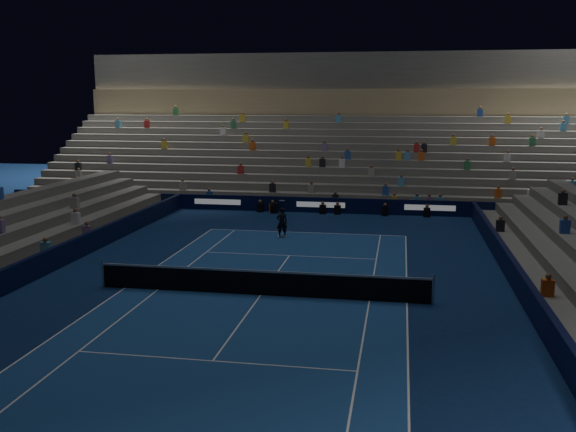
% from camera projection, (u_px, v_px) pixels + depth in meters
% --- Properties ---
extents(ground, '(90.00, 90.00, 0.00)m').
position_uv_depth(ground, '(261.00, 295.00, 24.63)').
color(ground, '#0C1F49').
rests_on(ground, ground).
extents(court_surface, '(10.97, 23.77, 0.01)m').
position_uv_depth(court_surface, '(261.00, 295.00, 24.62)').
color(court_surface, navy).
rests_on(court_surface, ground).
extents(sponsor_barrier_far, '(44.00, 0.25, 1.00)m').
position_uv_depth(sponsor_barrier_far, '(321.00, 205.00, 42.47)').
color(sponsor_barrier_far, black).
rests_on(sponsor_barrier_far, ground).
extents(sponsor_barrier_east, '(0.25, 37.00, 1.00)m').
position_uv_depth(sponsor_barrier_east, '(528.00, 296.00, 22.88)').
color(sponsor_barrier_east, black).
rests_on(sponsor_barrier_east, ground).
extents(sponsor_barrier_west, '(0.25, 37.00, 1.00)m').
position_uv_depth(sponsor_barrier_west, '(27.00, 271.00, 26.19)').
color(sponsor_barrier_west, black).
rests_on(sponsor_barrier_west, ground).
extents(grandstand_main, '(44.00, 15.20, 11.20)m').
position_uv_depth(grandstand_main, '(336.00, 150.00, 51.06)').
color(grandstand_main, '#62625D').
rests_on(grandstand_main, ground).
extents(tennis_net, '(12.90, 0.10, 1.10)m').
position_uv_depth(tennis_net, '(261.00, 282.00, 24.54)').
color(tennis_net, '#B2B2B7').
rests_on(tennis_net, ground).
extents(tennis_player, '(0.70, 0.59, 1.64)m').
position_uv_depth(tennis_player, '(282.00, 223.00, 34.77)').
color(tennis_player, black).
rests_on(tennis_player, ground).
extents(broadcast_camera, '(0.69, 1.04, 0.66)m').
position_uv_depth(broadcast_camera, '(274.00, 208.00, 42.38)').
color(broadcast_camera, black).
rests_on(broadcast_camera, ground).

